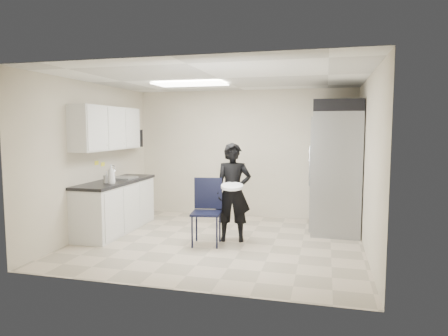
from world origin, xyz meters
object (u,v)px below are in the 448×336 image
(folding_chair, at_px, (206,213))
(commercial_fridge, at_px, (336,172))
(lower_counter, at_px, (116,207))
(man_tuxedo, at_px, (233,192))

(folding_chair, bearing_deg, commercial_fridge, 29.07)
(lower_counter, xyz_separation_m, commercial_fridge, (3.78, 1.07, 0.62))
(commercial_fridge, relative_size, folding_chair, 2.08)
(folding_chair, height_order, man_tuxedo, man_tuxedo)
(folding_chair, relative_size, man_tuxedo, 0.63)
(commercial_fridge, bearing_deg, lower_counter, -164.12)
(lower_counter, relative_size, commercial_fridge, 0.90)
(commercial_fridge, height_order, man_tuxedo, commercial_fridge)
(folding_chair, bearing_deg, lower_counter, 158.83)
(commercial_fridge, height_order, folding_chair, commercial_fridge)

